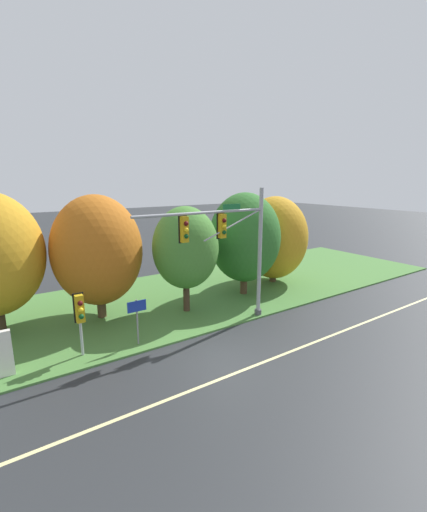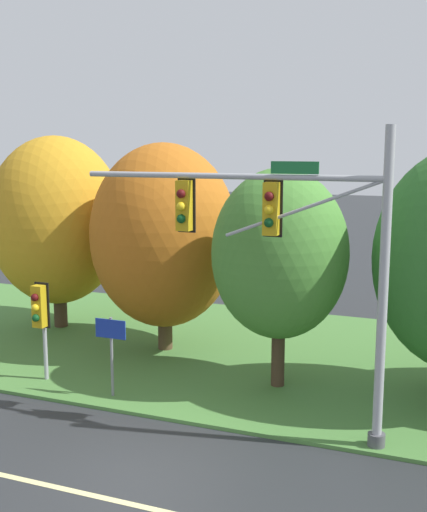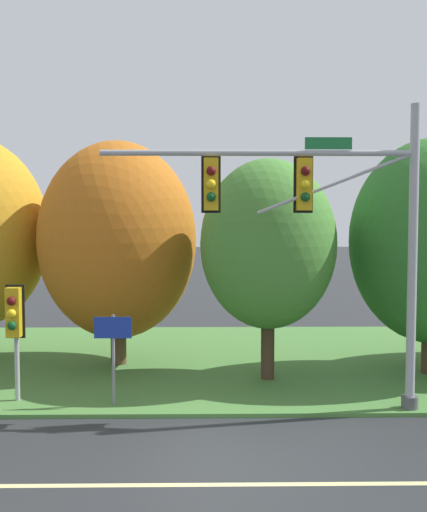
{
  "view_description": "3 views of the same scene",
  "coord_description": "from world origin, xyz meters",
  "px_view_note": "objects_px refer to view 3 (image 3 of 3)",
  "views": [
    {
      "loc": [
        -7.98,
        -11.17,
        7.79
      ],
      "look_at": [
        1.6,
        3.03,
        3.93
      ],
      "focal_mm": 24.0,
      "sensor_mm": 36.0,
      "label": 1
    },
    {
      "loc": [
        6.15,
        -11.32,
        6.9
      ],
      "look_at": [
        -0.03,
        4.48,
        3.98
      ],
      "focal_mm": 45.0,
      "sensor_mm": 36.0,
      "label": 2
    },
    {
      "loc": [
        -0.33,
        -12.21,
        4.78
      ],
      "look_at": [
        -0.1,
        3.32,
        3.75
      ],
      "focal_mm": 45.0,
      "sensor_mm": 36.0,
      "label": 3
    }
  ],
  "objects_px": {
    "pedestrian_signal_near_kerb": "(14,319)",
    "route_sign_post": "(113,344)",
    "tree_left_of_mast": "(117,240)",
    "traffic_signal_mast": "(328,219)",
    "tree_behind_signpost": "(268,244)"
  },
  "relations": [
    {
      "from": "pedestrian_signal_near_kerb",
      "to": "tree_left_of_mast",
      "type": "xyz_separation_m",
      "value": [
        2.01,
        4.07,
        1.77
      ]
    },
    {
      "from": "traffic_signal_mast",
      "to": "route_sign_post",
      "type": "relative_size",
      "value": 3.41
    },
    {
      "from": "tree_left_of_mast",
      "to": "traffic_signal_mast",
      "type": "bearing_deg",
      "value": -40.24
    },
    {
      "from": "tree_behind_signpost",
      "to": "route_sign_post",
      "type": "bearing_deg",
      "value": -148.89
    },
    {
      "from": "pedestrian_signal_near_kerb",
      "to": "tree_left_of_mast",
      "type": "relative_size",
      "value": 0.42
    },
    {
      "from": "traffic_signal_mast",
      "to": "tree_left_of_mast",
      "type": "relative_size",
      "value": 1.1
    },
    {
      "from": "pedestrian_signal_near_kerb",
      "to": "route_sign_post",
      "type": "relative_size",
      "value": 1.32
    },
    {
      "from": "pedestrian_signal_near_kerb",
      "to": "traffic_signal_mast",
      "type": "bearing_deg",
      "value": -4.95
    },
    {
      "from": "pedestrian_signal_near_kerb",
      "to": "route_sign_post",
      "type": "bearing_deg",
      "value": -5.57
    },
    {
      "from": "tree_left_of_mast",
      "to": "tree_behind_signpost",
      "type": "height_order",
      "value": "tree_left_of_mast"
    },
    {
      "from": "pedestrian_signal_near_kerb",
      "to": "tree_left_of_mast",
      "type": "distance_m",
      "value": 4.88
    },
    {
      "from": "tree_left_of_mast",
      "to": "route_sign_post",
      "type": "bearing_deg",
      "value": -84.03
    },
    {
      "from": "route_sign_post",
      "to": "tree_left_of_mast",
      "type": "distance_m",
      "value": 4.93
    },
    {
      "from": "pedestrian_signal_near_kerb",
      "to": "tree_behind_signpost",
      "type": "distance_m",
      "value": 7.06
    },
    {
      "from": "route_sign_post",
      "to": "tree_behind_signpost",
      "type": "distance_m",
      "value": 5.23
    }
  ]
}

